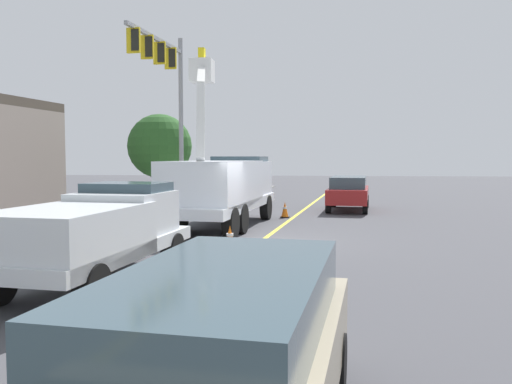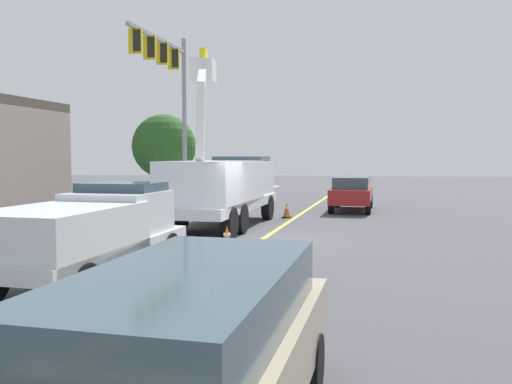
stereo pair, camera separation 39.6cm
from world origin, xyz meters
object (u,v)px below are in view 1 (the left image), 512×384
Objects in this scene: traffic_cone_mid_front at (230,238)px; service_pickup_truck at (96,231)px; passing_minivan at (349,191)px; traffic_cone_mid_rear at (285,210)px; utility_bucket_truck at (222,185)px; traffic_signal_mast at (166,81)px; traffic_cone_leading at (136,311)px; trailing_sedan at (222,353)px.

service_pickup_truck is at bearing 153.72° from traffic_cone_mid_front.
service_pickup_truck is at bearing 158.83° from passing_minivan.
traffic_cone_mid_front is at bearing 160.78° from passing_minivan.
traffic_cone_mid_rear is (12.67, -3.28, -0.78)m from service_pickup_truck.
utility_bucket_truck is 0.99× the size of traffic_signal_mast.
traffic_signal_mast is (4.25, 3.34, 4.58)m from utility_bucket_truck.
traffic_cone_mid_front is 1.03× the size of traffic_cone_mid_rear.
service_pickup_truck is 13.11m from traffic_cone_mid_rear.
traffic_cone_mid_rear is at bearing -7.83° from traffic_cone_mid_front.
traffic_cone_mid_front is at bearing -154.62° from traffic_signal_mast.
utility_bucket_truck is 5.32m from traffic_cone_mid_front.
traffic_cone_mid_rear is 8.13m from traffic_signal_mast.
service_pickup_truck is 0.68× the size of traffic_signal_mast.
utility_bucket_truck is 9.46m from service_pickup_truck.
passing_minivan reaches higher than traffic_cone_mid_front.
passing_minivan is 19.65m from traffic_cone_leading.
passing_minivan is (16.22, -6.28, -0.15)m from service_pickup_truck.
traffic_cone_leading is at bearing 166.92° from passing_minivan.
utility_bucket_truck is 1.69× the size of trailing_sedan.
traffic_cone_mid_front is at bearing -26.28° from service_pickup_truck.
utility_bucket_truck reaches higher than service_pickup_truck.
utility_bucket_truck is 1.69× the size of passing_minivan.
utility_bucket_truck reaches higher than traffic_cone_mid_rear.
passing_minivan is 7.18× the size of traffic_cone_mid_rear.
traffic_cone_mid_front is 0.08× the size of traffic_signal_mast.
utility_bucket_truck reaches higher than traffic_cone_leading.
passing_minivan is 10.36m from traffic_signal_mast.
service_pickup_truck reaches higher than trailing_sedan.
trailing_sedan reaches higher than traffic_cone_mid_front.
traffic_cone_mid_front is at bearing -2.37° from traffic_cone_leading.
traffic_cone_mid_front is (4.33, -2.14, -0.77)m from service_pickup_truck.
traffic_cone_mid_front is (7.23, -0.30, 0.00)m from traffic_cone_leading.
trailing_sedan is at bearing -149.90° from traffic_cone_leading.
utility_bucket_truck is 12.38m from traffic_cone_leading.
trailing_sedan is (-6.11, -3.70, -0.15)m from service_pickup_truck.
traffic_signal_mast reaches higher than trailing_sedan.
service_pickup_truck is at bearing 32.31° from traffic_cone_leading.
traffic_signal_mast is at bearing 80.15° from traffic_cone_mid_rear.
traffic_cone_mid_rear is (3.28, -2.22, -1.27)m from utility_bucket_truck.
traffic_signal_mast is (9.30, 4.41, 5.85)m from traffic_cone_mid_front.
utility_bucket_truck is 7.08m from traffic_signal_mast.
traffic_signal_mast is (16.54, 4.11, 5.85)m from traffic_cone_leading.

